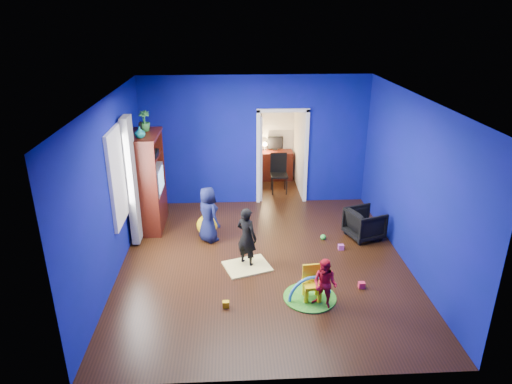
{
  "coord_description": "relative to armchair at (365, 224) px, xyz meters",
  "views": [
    {
      "loc": [
        -0.52,
        -7.02,
        4.2
      ],
      "look_at": [
        -0.12,
        0.4,
        1.19
      ],
      "focal_mm": 32.0,
      "sensor_mm": 36.0,
      "label": 1
    }
  ],
  "objects": [
    {
      "name": "potted_plant",
      "position": [
        -4.25,
        0.95,
        1.86
      ],
      "size": [
        0.25,
        0.25,
        0.4
      ],
      "primitive_type": "imported",
      "rotation": [
        0.0,
        0.0,
        0.15
      ],
      "color": "#2E8133",
      "rests_on": "tv_armoire"
    },
    {
      "name": "toy_3",
      "position": [
        -0.82,
        -0.06,
        -0.24
      ],
      "size": [
        0.11,
        0.11,
        0.11
      ],
      "primitive_type": "sphere",
      "color": "green",
      "rests_on": "floor"
    },
    {
      "name": "desk_monitor",
      "position": [
        -1.43,
        3.52,
        0.66
      ],
      "size": [
        0.4,
        0.05,
        0.32
      ],
      "primitive_type": "cube",
      "color": "black",
      "rests_on": "study_desk"
    },
    {
      "name": "play_mat",
      "position": [
        -1.39,
        -1.96,
        -0.28
      ],
      "size": [
        0.82,
        0.82,
        0.02
      ],
      "primitive_type": "cylinder",
      "color": "green",
      "rests_on": "floor"
    },
    {
      "name": "alcove",
      "position": [
        -1.43,
        2.77,
        0.96
      ],
      "size": [
        1.0,
        1.75,
        2.5
      ],
      "primitive_type": null,
      "color": "silver",
      "rests_on": "floor"
    },
    {
      "name": "hopper_ball",
      "position": [
        -3.08,
        0.28,
        -0.09
      ],
      "size": [
        0.41,
        0.41,
        0.41
      ],
      "primitive_type": "sphere",
      "color": "yellow",
      "rests_on": "floor"
    },
    {
      "name": "child_black",
      "position": [
        -2.33,
        -0.9,
        0.25
      ],
      "size": [
        0.47,
        0.45,
        1.08
      ],
      "primitive_type": "imported",
      "rotation": [
        0.0,
        0.0,
        2.47
      ],
      "color": "black",
      "rests_on": "floor"
    },
    {
      "name": "curtain",
      "position": [
        -4.4,
        0.04,
        0.96
      ],
      "size": [
        0.14,
        0.42,
        2.4
      ],
      "primitive_type": "cube",
      "color": "slate",
      "rests_on": "floor"
    },
    {
      "name": "wall_front",
      "position": [
        -2.03,
        -3.61,
        1.16
      ],
      "size": [
        5.0,
        0.02,
        2.9
      ],
      "primitive_type": "cube",
      "color": "navy",
      "rests_on": "floor"
    },
    {
      "name": "armchair",
      "position": [
        0.0,
        0.0,
        0.0
      ],
      "size": [
        0.82,
        0.81,
        0.59
      ],
      "primitive_type": "imported",
      "rotation": [
        0.0,
        0.0,
        1.91
      ],
      "color": "black",
      "rests_on": "floor"
    },
    {
      "name": "doorway",
      "position": [
        -1.43,
        1.89,
        0.76
      ],
      "size": [
        1.16,
        0.1,
        2.1
      ],
      "primitive_type": "cube",
      "color": "white",
      "rests_on": "floor"
    },
    {
      "name": "desk_lamp",
      "position": [
        -1.71,
        3.46,
        0.64
      ],
      "size": [
        0.14,
        0.14,
        0.14
      ],
      "primitive_type": "sphere",
      "color": "#FFD88C",
      "rests_on": "study_desk"
    },
    {
      "name": "tv_armoire",
      "position": [
        -4.25,
        0.73,
        0.69
      ],
      "size": [
        0.58,
        1.14,
        1.96
      ],
      "primitive_type": "cube",
      "color": "#3D120A",
      "rests_on": "floor"
    },
    {
      "name": "wall_back",
      "position": [
        -2.03,
        1.89,
        1.16
      ],
      "size": [
        5.0,
        0.02,
        2.9
      ],
      "primitive_type": "cube",
      "color": "navy",
      "rests_on": "floor"
    },
    {
      "name": "vase",
      "position": [
        -4.25,
        0.43,
        1.77
      ],
      "size": [
        0.27,
        0.27,
        0.21
      ],
      "primitive_type": "imported",
      "rotation": [
        0.0,
        0.0,
        -0.42
      ],
      "color": "#0C5965",
      "rests_on": "tv_armoire"
    },
    {
      "name": "wall_left",
      "position": [
        -4.53,
        -0.86,
        1.16
      ],
      "size": [
        0.02,
        5.5,
        2.9
      ],
      "primitive_type": "cube",
      "color": "navy",
      "rests_on": "floor"
    },
    {
      "name": "toy_arch",
      "position": [
        -1.39,
        -1.96,
        -0.27
      ],
      "size": [
        0.72,
        0.26,
        0.74
      ],
      "primitive_type": "torus",
      "rotation": [
        1.57,
        0.0,
        0.29
      ],
      "color": "#3F8CD8",
      "rests_on": "floor"
    },
    {
      "name": "toy_1",
      "position": [
        0.2,
        0.18,
        -0.24
      ],
      "size": [
        0.11,
        0.11,
        0.11
      ],
      "primitive_type": "sphere",
      "color": "blue",
      "rests_on": "floor"
    },
    {
      "name": "child_navy",
      "position": [
        -3.03,
        0.03,
        0.26
      ],
      "size": [
        0.6,
        0.64,
        1.1
      ],
      "primitive_type": "imported",
      "rotation": [
        0.0,
        0.0,
        2.22
      ],
      "color": "#0E1434",
      "rests_on": "floor"
    },
    {
      "name": "folding_chair",
      "position": [
        -1.43,
        2.44,
        0.17
      ],
      "size": [
        0.4,
        0.4,
        0.92
      ],
      "primitive_type": "cube",
      "color": "black",
      "rests_on": "floor"
    },
    {
      "name": "wall_right",
      "position": [
        0.47,
        -0.86,
        1.16
      ],
      "size": [
        0.02,
        5.5,
        2.9
      ],
      "primitive_type": "cube",
      "color": "navy",
      "rests_on": "floor"
    },
    {
      "name": "ceiling",
      "position": [
        -2.03,
        -0.86,
        2.61
      ],
      "size": [
        5.0,
        5.5,
        0.01
      ],
      "primitive_type": "cube",
      "color": "white",
      "rests_on": "wall_back"
    },
    {
      "name": "floor",
      "position": [
        -2.03,
        -0.86,
        -0.29
      ],
      "size": [
        5.0,
        5.5,
        0.01
      ],
      "primitive_type": "cube",
      "color": "black",
      "rests_on": "ground"
    },
    {
      "name": "book_shelf",
      "position": [
        -1.43,
        3.51,
        1.73
      ],
      "size": [
        0.88,
        0.24,
        0.04
      ],
      "primitive_type": "cube",
      "color": "white",
      "rests_on": "study_desk"
    },
    {
      "name": "window_left",
      "position": [
        -4.52,
        -0.51,
        1.26
      ],
      "size": [
        0.03,
        0.95,
        1.55
      ],
      "primitive_type": "cube",
      "color": "white",
      "rests_on": "wall_left"
    },
    {
      "name": "study_desk",
      "position": [
        -1.43,
        3.4,
        0.08
      ],
      "size": [
        0.88,
        0.44,
        0.75
      ],
      "primitive_type": "cube",
      "color": "#3D140A",
      "rests_on": "floor"
    },
    {
      "name": "crt_tv",
      "position": [
        -4.21,
        0.73,
        0.73
      ],
      "size": [
        0.46,
        0.7,
        0.54
      ],
      "primitive_type": "cube",
      "color": "silver",
      "rests_on": "tv_armoire"
    },
    {
      "name": "toy_0",
      "position": [
        -0.51,
        -1.73,
        -0.24
      ],
      "size": [
        0.1,
        0.08,
        0.1
      ],
      "primitive_type": "cube",
      "color": "#F82946",
      "rests_on": "floor"
    },
    {
      "name": "toy_4",
      "position": [
        -0.56,
        -0.47,
        -0.24
      ],
      "size": [
        0.1,
        0.08,
        0.1
      ],
      "primitive_type": "cube",
      "color": "#CD4DB0",
      "rests_on": "floor"
    },
    {
      "name": "kid_chair",
      "position": [
        -1.37,
        -2.0,
        -0.04
      ],
      "size": [
        0.31,
        0.31,
        0.5
      ],
      "primitive_type": "cube",
      "rotation": [
        0.0,
        0.0,
        0.1
      ],
      "color": "yellow",
      "rests_on": "floor"
    },
    {
      "name": "toddler_red",
      "position": [
        -1.22,
        -2.2,
        0.11
      ],
      "size": [
        0.49,
        0.47,
        0.8
      ],
      "primitive_type": "imported",
      "rotation": [
        0.0,
        0.0,
        -0.61
      ],
      "color": "red",
      "rests_on": "floor"
    },
    {
      "name": "toy_2",
      "position": [
        -2.7,
        -2.13,
        -0.24
      ],
      "size": [
        0.1,
        0.08,
        0.1
      ],
      "primitive_type": "cube",
      "color": "yellow",
      "rests_on": "floor"
    },
    {
      "name": "yellow_blanket",
      "position": [
        -2.33,
        -1.0,
        -0.28
      ],
      "size": [
        0.9,
        0.81,
        0.03
      ],
      "primitive_type": "cube",
      "rotation": [
        0.0,
        0.0,
        0.32
      ],
      "color": "#F2E07A",
      "rests_on": "floor"
    }
  ]
}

